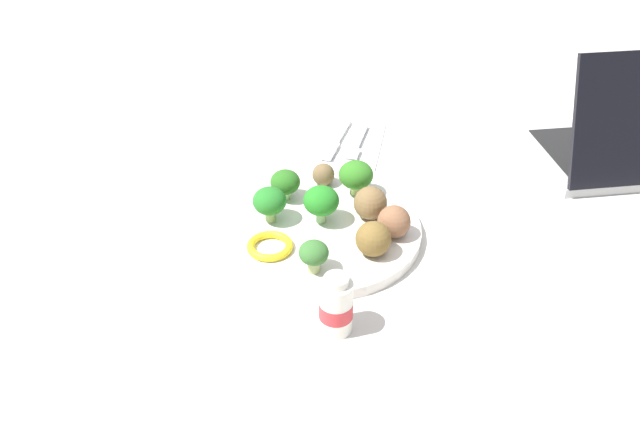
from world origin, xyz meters
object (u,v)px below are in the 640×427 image
Objects in this scene: pepper_ring_center at (270,246)px; napkin at (348,142)px; broccoli_floret_front_right at (325,201)px; broccoli_floret_mid_left at (285,182)px; fork at (357,143)px; knife at (336,141)px; plate at (320,230)px; laptop at (640,142)px; meatball_far_rim at (373,239)px; meatball_front_right at (370,203)px; broccoli_floret_front_left at (314,254)px; meatball_front_left at (323,174)px; broccoli_floret_mid_right at (269,202)px; meatball_center at (394,222)px; yogurt_bottle at (336,306)px; broccoli_floret_far_rim at (356,175)px.

napkin is at bearing 169.99° from pepper_ring_center.
broccoli_floret_mid_left is at bearing -126.40° from broccoli_floret_front_right.
knife is (-0.00, -0.04, -0.00)m from fork.
laptop reaches higher than plate.
meatball_far_rim reaches higher than napkin.
meatball_front_right is 0.48m from laptop.
broccoli_floret_front_left is at bearing 0.99° from napkin.
knife is at bearing -175.18° from broccoli_floret_front_right.
pepper_ring_center is (-0.03, -0.06, -0.02)m from broccoli_floret_front_left.
meatball_front_left is at bearing -173.00° from plate.
knife is at bearing -176.42° from plate.
meatball_far_rim is 0.08m from meatball_front_right.
meatball_far_rim is at bearing 124.50° from broccoli_floret_front_left.
broccoli_floret_mid_right is 0.14× the size of laptop.
broccoli_floret_mid_left is at bearing -177.71° from pepper_ring_center.
meatball_front_right is (-0.03, 0.07, 0.03)m from plate.
meatball_center is 0.18m from yogurt_bottle.
meatball_front_right is 0.13× the size of laptop.
broccoli_floret_mid_right reaches higher than fork.
broccoli_floret_mid_left is 0.21m from knife.
pepper_ring_center is (0.06, -0.16, -0.02)m from meatball_center.
broccoli_floret_far_rim reaches higher than broccoli_floret_front_left.
meatball_front_right is at bearing 46.40° from meatball_front_left.
plate is 1.92× the size of knife.
broccoli_floret_front_left is at bearing 5.17° from plate.
broccoli_floret_front_right reaches higher than meatball_far_rim.
meatball_center is 0.29m from napkin.
meatball_center is at bearing 134.75° from broccoli_floret_front_left.
laptop reaches higher than meatball_front_left.
broccoli_floret_mid_right is 0.61m from laptop.
fork is (-0.17, -0.02, -0.04)m from broccoli_floret_far_rim.
plate is at bearing -174.83° from broccoli_floret_front_left.
pepper_ring_center is (0.07, -0.06, -0.03)m from broccoli_floret_front_right.
meatball_front_left is (-0.07, -0.08, -0.01)m from meatball_front_right.
knife is at bearing -70.26° from napkin.
plate is 0.08m from broccoli_floret_mid_right.
broccoli_floret_front_left is at bearing 6.13° from meatball_front_left.
pepper_ring_center is at bearing -10.01° from napkin.
laptop is (-0.38, 0.47, -0.00)m from broccoli_floret_front_left.
plate is 0.26m from knife.
fork is (-0.26, 0.02, -0.00)m from plate.
broccoli_floret_mid_right is 0.12m from broccoli_floret_front_left.
knife is at bearing 167.64° from broccoli_floret_mid_left.
broccoli_floret_far_rim is at bearing 148.03° from pepper_ring_center.
meatball_front_left is at bearing -167.73° from yogurt_bottle.
yogurt_bottle is at bearing 13.20° from broccoli_floret_front_right.
fork is (0.01, 0.02, 0.00)m from napkin.
broccoli_floret_mid_left reaches higher than plate.
meatball_center reaches higher than napkin.
broccoli_floret_mid_right reaches higher than meatball_front_right.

